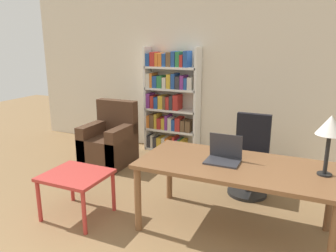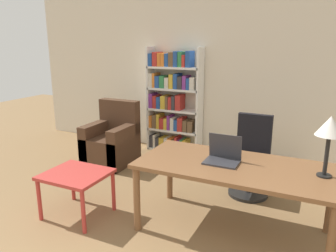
{
  "view_description": "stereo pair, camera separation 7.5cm",
  "coord_description": "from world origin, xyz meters",
  "px_view_note": "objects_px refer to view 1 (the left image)",
  "views": [
    {
      "loc": [
        1.13,
        -0.73,
        1.9
      ],
      "look_at": [
        -0.32,
        2.49,
        0.98
      ],
      "focal_mm": 35.0,
      "sensor_mm": 36.0,
      "label": 1
    },
    {
      "loc": [
        1.2,
        -0.7,
        1.9
      ],
      "look_at": [
        -0.32,
        2.49,
        0.98
      ],
      "focal_mm": 35.0,
      "sensor_mm": 36.0,
      "label": 2
    }
  ],
  "objects_px": {
    "laptop": "(224,156)",
    "side_table_blue": "(76,179)",
    "bookshelf": "(169,102)",
    "desk": "(235,172)",
    "office_chair": "(250,159)",
    "table_lamp": "(330,128)",
    "armchair": "(110,143)"
  },
  "relations": [
    {
      "from": "laptop",
      "to": "desk",
      "type": "bearing_deg",
      "value": -9.76
    },
    {
      "from": "desk",
      "to": "side_table_blue",
      "type": "xyz_separation_m",
      "value": [
        -1.64,
        -0.42,
        -0.21
      ]
    },
    {
      "from": "side_table_blue",
      "to": "bookshelf",
      "type": "relative_size",
      "value": 0.37
    },
    {
      "from": "bookshelf",
      "to": "table_lamp",
      "type": "bearing_deg",
      "value": -39.53
    },
    {
      "from": "armchair",
      "to": "table_lamp",
      "type": "bearing_deg",
      "value": -19.17
    },
    {
      "from": "side_table_blue",
      "to": "bookshelf",
      "type": "xyz_separation_m",
      "value": [
        0.01,
        2.47,
        0.44
      ]
    },
    {
      "from": "table_lamp",
      "to": "side_table_blue",
      "type": "bearing_deg",
      "value": -168.78
    },
    {
      "from": "laptop",
      "to": "office_chair",
      "type": "height_order",
      "value": "office_chair"
    },
    {
      "from": "office_chair",
      "to": "armchair",
      "type": "xyz_separation_m",
      "value": [
        -2.22,
        0.15,
        -0.13
      ]
    },
    {
      "from": "armchair",
      "to": "desk",
      "type": "bearing_deg",
      "value": -26.42
    },
    {
      "from": "table_lamp",
      "to": "armchair",
      "type": "xyz_separation_m",
      "value": [
        -3.04,
        1.06,
        -0.85
      ]
    },
    {
      "from": "table_lamp",
      "to": "armchair",
      "type": "height_order",
      "value": "table_lamp"
    },
    {
      "from": "desk",
      "to": "bookshelf",
      "type": "xyz_separation_m",
      "value": [
        -1.63,
        2.05,
        0.22
      ]
    },
    {
      "from": "office_chair",
      "to": "side_table_blue",
      "type": "xyz_separation_m",
      "value": [
        -1.62,
        -1.39,
        -0.01
      ]
    },
    {
      "from": "laptop",
      "to": "bookshelf",
      "type": "relative_size",
      "value": 0.18
    },
    {
      "from": "office_chair",
      "to": "side_table_blue",
      "type": "bearing_deg",
      "value": -139.36
    },
    {
      "from": "laptop",
      "to": "side_table_blue",
      "type": "height_order",
      "value": "laptop"
    },
    {
      "from": "desk",
      "to": "armchair",
      "type": "xyz_separation_m",
      "value": [
        -2.25,
        1.12,
        -0.33
      ]
    },
    {
      "from": "laptop",
      "to": "side_table_blue",
      "type": "bearing_deg",
      "value": -163.63
    },
    {
      "from": "table_lamp",
      "to": "laptop",
      "type": "bearing_deg",
      "value": -177.6
    },
    {
      "from": "table_lamp",
      "to": "desk",
      "type": "bearing_deg",
      "value": -175.57
    },
    {
      "from": "desk",
      "to": "table_lamp",
      "type": "xyz_separation_m",
      "value": [
        0.79,
        0.06,
        0.52
      ]
    },
    {
      "from": "laptop",
      "to": "office_chair",
      "type": "xyz_separation_m",
      "value": [
        0.11,
        0.94,
        -0.34
      ]
    },
    {
      "from": "laptop",
      "to": "bookshelf",
      "type": "bearing_deg",
      "value": 126.36
    },
    {
      "from": "laptop",
      "to": "armchair",
      "type": "relative_size",
      "value": 0.34
    },
    {
      "from": "desk",
      "to": "laptop",
      "type": "height_order",
      "value": "laptop"
    },
    {
      "from": "desk",
      "to": "office_chair",
      "type": "bearing_deg",
      "value": 91.4
    },
    {
      "from": "table_lamp",
      "to": "side_table_blue",
      "type": "xyz_separation_m",
      "value": [
        -2.43,
        -0.48,
        -0.74
      ]
    },
    {
      "from": "desk",
      "to": "bookshelf",
      "type": "relative_size",
      "value": 1.05
    },
    {
      "from": "desk",
      "to": "side_table_blue",
      "type": "distance_m",
      "value": 1.71
    },
    {
      "from": "table_lamp",
      "to": "office_chair",
      "type": "height_order",
      "value": "table_lamp"
    },
    {
      "from": "desk",
      "to": "laptop",
      "type": "distance_m",
      "value": 0.19
    }
  ]
}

